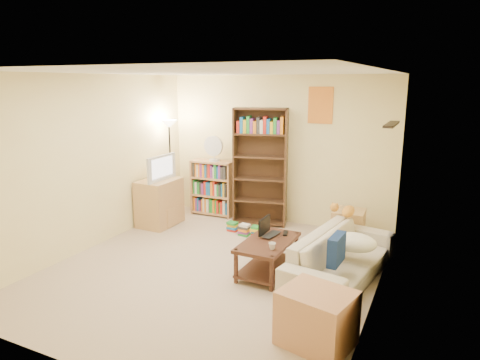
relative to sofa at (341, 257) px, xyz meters
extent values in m
plane|color=tan|center=(-1.55, -0.43, -0.28)|extent=(4.50, 4.50, 0.00)
cube|color=#F6E9A5|center=(-1.55, 1.82, 0.97)|extent=(4.00, 0.04, 2.50)
cube|color=#F6E9A5|center=(-1.55, -2.68, 0.97)|extent=(4.00, 0.04, 2.50)
cube|color=#F6E9A5|center=(-3.55, -0.43, 0.97)|extent=(0.04, 4.50, 2.50)
cube|color=#F6E9A5|center=(0.45, -0.43, 0.97)|extent=(0.04, 4.50, 2.50)
cube|color=silver|center=(-1.55, -0.43, 2.22)|extent=(4.00, 4.50, 0.04)
cube|color=red|center=(-0.83, 1.81, 1.74)|extent=(0.40, 0.02, 0.58)
cube|color=black|center=(0.37, 0.87, 1.57)|extent=(0.12, 0.80, 0.03)
imported|color=beige|center=(0.00, 0.00, 0.00)|extent=(2.18, 1.36, 0.57)
cube|color=navy|center=(0.03, -0.43, 0.26)|extent=(0.13, 0.38, 0.34)
ellipsoid|color=white|center=(0.15, 0.02, 0.20)|extent=(0.52, 0.37, 0.22)
ellipsoid|color=orange|center=(-0.10, 0.77, 0.36)|extent=(0.38, 0.21, 0.15)
sphere|color=orange|center=(-0.30, 0.80, 0.38)|extent=(0.12, 0.12, 0.12)
cube|color=#4A261C|center=(-0.87, -0.25, 0.13)|extent=(0.56, 0.99, 0.04)
cube|color=#4A261C|center=(-0.87, -0.25, -0.20)|extent=(0.53, 0.94, 0.03)
cube|color=#4A261C|center=(-1.11, -0.68, -0.07)|extent=(0.04, 0.04, 0.44)
cube|color=#4A261C|center=(-0.65, -0.69, -0.07)|extent=(0.04, 0.04, 0.44)
cube|color=#4A261C|center=(-1.10, 0.18, -0.07)|extent=(0.04, 0.04, 0.44)
cube|color=#4A261C|center=(-0.64, 0.18, -0.07)|extent=(0.04, 0.04, 0.44)
imported|color=black|center=(-0.85, -0.08, 0.16)|extent=(0.38, 0.30, 0.03)
cube|color=white|center=(-1.00, -0.08, 0.28)|extent=(0.02, 0.33, 0.22)
imported|color=silver|center=(-0.72, -0.49, 0.19)|extent=(0.13, 0.13, 0.08)
cube|color=black|center=(-0.76, 0.07, 0.16)|extent=(0.10, 0.18, 0.02)
cube|color=tan|center=(-3.25, 0.73, 0.11)|extent=(0.53, 0.73, 0.78)
imported|color=black|center=(-3.25, 0.73, 0.71)|extent=(0.74, 0.11, 0.42)
cube|color=#48321B|center=(-1.72, 1.48, 0.70)|extent=(0.93, 0.49, 1.97)
cube|color=tan|center=(-2.71, 1.62, 0.22)|extent=(0.79, 0.34, 1.00)
cylinder|color=silver|center=(-2.66, 1.60, 0.74)|extent=(0.20, 0.20, 0.04)
cylinder|color=silver|center=(-2.66, 1.60, 0.84)|extent=(0.02, 0.02, 0.20)
cylinder|color=silver|center=(-2.66, 1.57, 1.00)|extent=(0.36, 0.06, 0.36)
cylinder|color=black|center=(-3.35, 1.23, -0.27)|extent=(0.26, 0.26, 0.03)
cylinder|color=black|center=(-3.35, 1.23, 0.53)|extent=(0.03, 0.03, 1.64)
cone|color=beige|center=(-3.35, 1.23, 1.39)|extent=(0.29, 0.29, 0.13)
cube|color=tan|center=(-0.17, 1.22, -0.02)|extent=(0.48, 0.48, 0.52)
cube|color=tan|center=(0.10, -1.46, -0.02)|extent=(0.73, 0.66, 0.53)
cube|color=red|center=(-1.99, 0.96, -0.21)|extent=(0.18, 0.14, 0.15)
cube|color=#1966B2|center=(-1.72, 0.86, -0.19)|extent=(0.18, 0.14, 0.19)
cube|color=gold|center=(-1.46, 0.76, -0.17)|extent=(0.18, 0.14, 0.22)
camera|label=1|loc=(1.00, -4.97, 2.10)|focal=32.00mm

